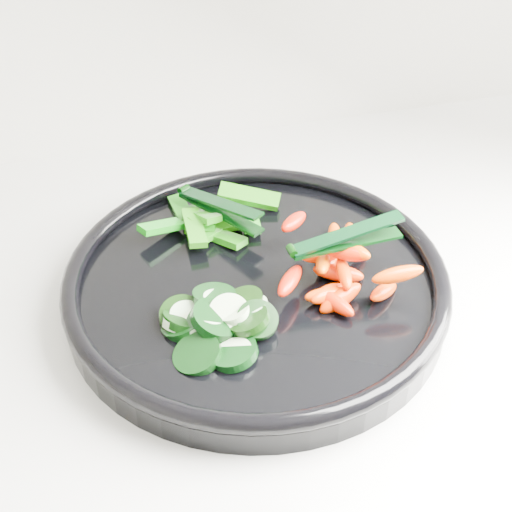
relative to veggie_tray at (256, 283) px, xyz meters
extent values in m
cylinder|color=black|center=(0.00, 0.00, -0.01)|extent=(0.46, 0.46, 0.02)
torus|color=black|center=(0.00, 0.00, 0.01)|extent=(0.47, 0.47, 0.02)
cylinder|color=black|center=(-0.08, -0.09, 0.01)|extent=(0.06, 0.06, 0.03)
cylinder|color=beige|center=(-0.07, -0.07, 0.01)|extent=(0.04, 0.04, 0.02)
cylinder|color=black|center=(-0.08, -0.04, 0.01)|extent=(0.06, 0.06, 0.03)
cylinder|color=#D6F9C7|center=(-0.08, -0.04, 0.01)|extent=(0.04, 0.04, 0.02)
cylinder|color=black|center=(-0.08, -0.04, 0.01)|extent=(0.05, 0.05, 0.03)
cylinder|color=#B1CEA5|center=(-0.08, -0.04, 0.01)|extent=(0.04, 0.04, 0.02)
cylinder|color=black|center=(-0.05, -0.09, 0.01)|extent=(0.05, 0.05, 0.02)
cylinder|color=beige|center=(-0.04, -0.09, 0.01)|extent=(0.04, 0.04, 0.02)
cylinder|color=black|center=(-0.06, -0.05, 0.01)|extent=(0.06, 0.06, 0.02)
cylinder|color=#D6F7C5|center=(-0.08, -0.04, 0.01)|extent=(0.04, 0.04, 0.01)
cylinder|color=black|center=(-0.07, -0.03, 0.01)|extent=(0.04, 0.04, 0.01)
cylinder|color=beige|center=(-0.07, -0.04, 0.01)|extent=(0.04, 0.04, 0.01)
cylinder|color=black|center=(-0.08, -0.04, 0.01)|extent=(0.06, 0.06, 0.03)
cylinder|color=beige|center=(-0.08, -0.05, 0.01)|extent=(0.05, 0.05, 0.02)
cylinder|color=black|center=(-0.03, -0.07, 0.02)|extent=(0.05, 0.05, 0.02)
cylinder|color=beige|center=(-0.03, -0.06, 0.02)|extent=(0.04, 0.04, 0.02)
cylinder|color=black|center=(-0.05, -0.03, 0.02)|extent=(0.05, 0.05, 0.02)
cylinder|color=beige|center=(-0.05, -0.03, 0.02)|extent=(0.04, 0.04, 0.01)
cylinder|color=black|center=(-0.05, -0.06, 0.02)|extent=(0.06, 0.06, 0.03)
cylinder|color=beige|center=(-0.06, -0.05, 0.02)|extent=(0.03, 0.03, 0.02)
cylinder|color=black|center=(-0.02, -0.07, 0.02)|extent=(0.05, 0.05, 0.03)
cylinder|color=beige|center=(-0.04, -0.05, 0.02)|extent=(0.05, 0.05, 0.03)
cylinder|color=black|center=(-0.02, -0.04, 0.02)|extent=(0.05, 0.05, 0.02)
cylinder|color=#CBEBBC|center=(-0.02, -0.05, 0.02)|extent=(0.04, 0.04, 0.02)
ellipsoid|color=red|center=(0.07, -0.05, 0.01)|extent=(0.05, 0.03, 0.03)
ellipsoid|color=#EA6000|center=(0.06, -0.05, 0.01)|extent=(0.05, 0.02, 0.02)
ellipsoid|color=red|center=(0.06, -0.06, 0.01)|extent=(0.03, 0.05, 0.02)
ellipsoid|color=red|center=(0.07, 0.01, 0.01)|extent=(0.02, 0.04, 0.02)
ellipsoid|color=#F65000|center=(0.11, -0.06, 0.01)|extent=(0.04, 0.04, 0.02)
ellipsoid|color=#DD3100|center=(0.07, 0.00, 0.01)|extent=(0.04, 0.04, 0.02)
ellipsoid|color=#FD2D00|center=(0.06, -0.05, 0.01)|extent=(0.05, 0.03, 0.02)
ellipsoid|color=#EE3900|center=(0.08, -0.02, 0.01)|extent=(0.05, 0.04, 0.03)
ellipsoid|color=#F96300|center=(0.11, 0.04, 0.01)|extent=(0.03, 0.04, 0.02)
ellipsoid|color=#E33B00|center=(0.09, 0.03, 0.01)|extent=(0.03, 0.05, 0.02)
ellipsoid|color=red|center=(0.02, -0.03, 0.03)|extent=(0.04, 0.05, 0.02)
ellipsoid|color=red|center=(0.11, 0.01, 0.03)|extent=(0.05, 0.04, 0.03)
ellipsoid|color=#FF5D00|center=(0.06, -0.02, 0.03)|extent=(0.03, 0.04, 0.02)
ellipsoid|color=#F53100|center=(0.08, -0.04, 0.03)|extent=(0.02, 0.05, 0.02)
ellipsoid|color=#FF3C00|center=(0.06, -0.01, 0.03)|extent=(0.05, 0.02, 0.02)
ellipsoid|color=#F45000|center=(0.09, -0.02, 0.04)|extent=(0.04, 0.05, 0.03)
ellipsoid|color=red|center=(0.05, 0.04, 0.04)|extent=(0.04, 0.04, 0.02)
ellipsoid|color=#FF1C00|center=(0.08, -0.03, 0.04)|extent=(0.05, 0.04, 0.02)
ellipsoid|color=#FF5700|center=(0.11, -0.07, 0.04)|extent=(0.05, 0.02, 0.02)
cube|color=#0B730F|center=(-0.02, 0.08, 0.01)|extent=(0.05, 0.04, 0.02)
cube|color=#0B6509|center=(-0.02, 0.10, 0.01)|extent=(0.07, 0.06, 0.03)
cube|color=#0B7511|center=(0.02, 0.09, 0.01)|extent=(0.02, 0.05, 0.02)
cube|color=#146809|center=(-0.01, 0.07, 0.01)|extent=(0.04, 0.05, 0.01)
cube|color=#29750B|center=(-0.02, 0.09, 0.01)|extent=(0.06, 0.03, 0.02)
cube|color=#146B0A|center=(-0.05, 0.13, 0.01)|extent=(0.02, 0.05, 0.01)
cube|color=#1C690A|center=(-0.03, 0.11, 0.01)|extent=(0.02, 0.06, 0.03)
cube|color=#09640F|center=(-0.03, 0.10, 0.02)|extent=(0.03, 0.06, 0.02)
cube|color=#0E710A|center=(-0.08, 0.09, 0.02)|extent=(0.05, 0.04, 0.02)
cube|color=#19710A|center=(-0.04, 0.08, 0.02)|extent=(0.02, 0.06, 0.01)
cube|color=#0C6409|center=(0.03, 0.12, 0.02)|extent=(0.07, 0.05, 0.02)
cylinder|color=black|center=(0.03, -0.02, 0.05)|extent=(0.01, 0.01, 0.01)
cube|color=black|center=(0.08, -0.02, 0.05)|extent=(0.11, 0.02, 0.00)
cube|color=black|center=(0.08, -0.02, 0.06)|extent=(0.11, 0.02, 0.02)
cylinder|color=black|center=(-0.04, 0.14, 0.03)|extent=(0.01, 0.01, 0.01)
cube|color=black|center=(-0.01, 0.09, 0.02)|extent=(0.07, 0.10, 0.00)
cube|color=black|center=(-0.01, 0.09, 0.04)|extent=(0.07, 0.10, 0.02)
camera|label=1|loc=(-0.14, -0.50, 0.46)|focal=50.00mm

